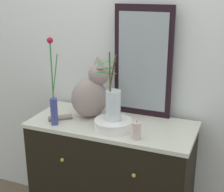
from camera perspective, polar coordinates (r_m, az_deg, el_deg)
wall_back at (r=2.28m, az=2.97°, el=8.55°), size 4.40×0.08×2.60m
sideboard at (r=2.33m, az=-0.00°, el=-14.35°), size 1.05×0.49×0.86m
mirror_leaning at (r=2.16m, az=5.29°, el=5.78°), size 0.38×0.03×0.72m
cat_sitting at (r=2.18m, az=-3.60°, el=0.47°), size 0.37×0.33×0.40m
vase_slim_green at (r=2.08m, az=-9.93°, el=-0.89°), size 0.07×0.04×0.55m
bowl_porcelain at (r=2.03m, az=0.19°, el=-4.85°), size 0.23×0.23×0.06m
vase_glass_clear at (r=1.98m, az=0.13°, el=-1.20°), size 0.14×0.15×0.41m
candle_pillar at (r=1.90m, az=4.21°, el=-5.92°), size 0.05×0.05×0.11m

